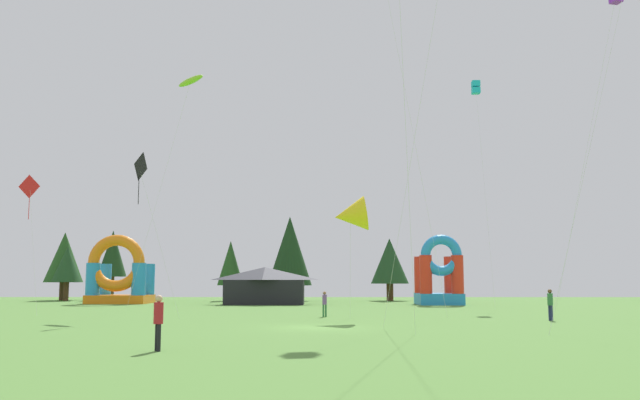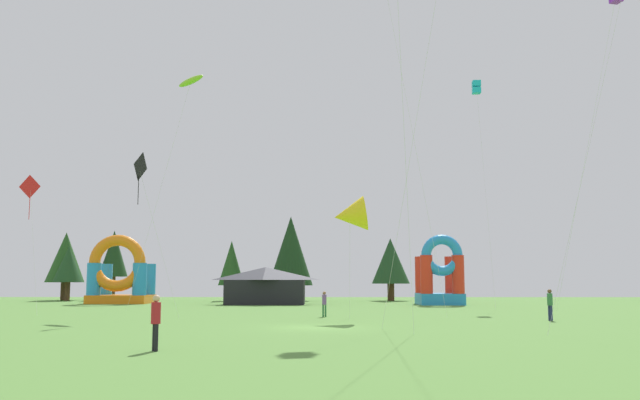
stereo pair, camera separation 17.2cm
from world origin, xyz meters
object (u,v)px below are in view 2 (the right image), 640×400
kite_yellow_delta (350,215)px  inflatable_yellow_castle (440,279)px  inflatable_blue_arch (120,278)px  kite_cyan_box (476,88)px  person_midfield (324,302)px  festival_tent (266,286)px  kite_black_diamond (138,168)px  kite_lime_parafoil (191,81)px  person_near_camera (156,318)px  kite_red_diamond (31,189)px  person_left_edge (550,302)px

kite_yellow_delta → inflatable_yellow_castle: bearing=69.2°
inflatable_blue_arch → kite_cyan_box: bearing=-11.5°
person_midfield → inflatable_blue_arch: bearing=130.9°
inflatable_blue_arch → festival_tent: inflatable_blue_arch is taller
kite_black_diamond → kite_lime_parafoil: bearing=84.7°
kite_lime_parafoil → kite_cyan_box: (24.22, 10.50, 2.49)m
kite_cyan_box → person_midfield: kite_cyan_box is taller
kite_yellow_delta → person_midfield: 6.30m
person_near_camera → inflatable_yellow_castle: size_ratio=0.28×
inflatable_yellow_castle → kite_yellow_delta: bearing=-110.8°
kite_red_diamond → festival_tent: bearing=47.1°
kite_yellow_delta → inflatable_yellow_castle: size_ratio=1.11×
kite_lime_parafoil → person_near_camera: kite_lime_parafoil is taller
kite_red_diamond → person_midfield: (21.36, -5.19, -7.98)m
kite_black_diamond → inflatable_yellow_castle: bearing=48.5°
kite_lime_parafoil → festival_tent: bearing=73.4°
inflatable_blue_arch → inflatable_yellow_castle: bearing=-4.9°
kite_black_diamond → festival_tent: 27.01m
kite_black_diamond → person_left_edge: size_ratio=5.36×
kite_black_diamond → kite_yellow_delta: bearing=1.1°
person_near_camera → festival_tent: 42.81m
kite_lime_parafoil → person_midfield: size_ratio=11.23×
kite_lime_parafoil → kite_black_diamond: 13.32m
kite_black_diamond → inflatable_blue_arch: 30.00m
kite_red_diamond → kite_yellow_delta: kite_red_diamond is taller
person_near_camera → inflatable_blue_arch: inflatable_blue_arch is taller
kite_black_diamond → festival_tent: (5.48, 25.45, -7.21)m
person_near_camera → kite_black_diamond: bearing=-16.6°
kite_yellow_delta → person_left_edge: size_ratio=4.06×
kite_yellow_delta → festival_tent: 26.60m
person_near_camera → inflatable_blue_arch: 47.57m
person_left_edge → person_midfield: size_ratio=1.12×
kite_red_diamond → person_near_camera: kite_red_diamond is taller
person_midfield → festival_tent: festival_tent is taller
kite_lime_parafoil → kite_black_diamond: size_ratio=1.87×
kite_lime_parafoil → person_left_edge: kite_lime_parafoil is taller
kite_lime_parafoil → kite_yellow_delta: kite_lime_parafoil is taller
inflatable_yellow_castle → kite_lime_parafoil: bearing=-145.1°
person_midfield → inflatable_yellow_castle: inflatable_yellow_castle is taller
kite_cyan_box → inflatable_blue_arch: 39.27m
person_left_edge → inflatable_yellow_castle: 25.65m
kite_black_diamond → inflatable_blue_arch: (-9.30, 27.77, -6.50)m
kite_yellow_delta → festival_tent: bearing=106.0°
festival_tent → kite_red_diamond: bearing=-132.9°
kite_black_diamond → person_left_edge: (24.18, -0.49, -7.92)m
festival_tent → kite_lime_parafoil: bearing=-106.6°
person_left_edge → person_midfield: 13.58m
kite_yellow_delta → inflatable_yellow_castle: kite_yellow_delta is taller
kite_red_diamond → inflatable_yellow_castle: (32.33, 16.43, -6.56)m
inflatable_blue_arch → kite_lime_parafoil: bearing=-59.6°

